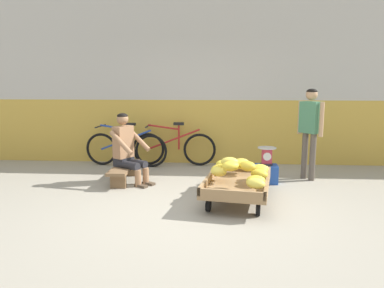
% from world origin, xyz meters
% --- Properties ---
extents(ground_plane, '(80.00, 80.00, 0.00)m').
position_xyz_m(ground_plane, '(0.00, 0.00, 0.00)').
color(ground_plane, gray).
extents(back_wall, '(16.00, 0.30, 3.34)m').
position_xyz_m(back_wall, '(0.00, 3.06, 1.67)').
color(back_wall, gold).
rests_on(back_wall, ground).
extents(banana_cart, '(1.07, 1.56, 0.36)m').
position_xyz_m(banana_cart, '(0.67, 0.50, 0.24)').
color(banana_cart, '#99754C').
rests_on(banana_cart, ground).
extents(banana_pile, '(0.87, 1.41, 0.27)m').
position_xyz_m(banana_pile, '(0.71, 0.51, 0.46)').
color(banana_pile, yellow).
rests_on(banana_pile, banana_cart).
extents(low_bench, '(0.30, 1.10, 0.27)m').
position_xyz_m(low_bench, '(-1.16, 1.41, 0.20)').
color(low_bench, brown).
rests_on(low_bench, ground).
extents(vendor_seated, '(0.74, 0.66, 1.14)m').
position_xyz_m(vendor_seated, '(-1.08, 1.36, 0.57)').
color(vendor_seated, '#9E704C').
rests_on(vendor_seated, ground).
extents(plastic_crate, '(0.36, 0.28, 0.30)m').
position_xyz_m(plastic_crate, '(1.19, 1.49, 0.15)').
color(plastic_crate, '#234CA8').
rests_on(plastic_crate, ground).
extents(weighing_scale, '(0.30, 0.30, 0.29)m').
position_xyz_m(weighing_scale, '(1.19, 1.49, 0.45)').
color(weighing_scale, '#28282D').
rests_on(weighing_scale, plastic_crate).
extents(bicycle_near_left, '(1.66, 0.48, 0.86)m').
position_xyz_m(bicycle_near_left, '(-1.41, 2.54, 0.35)').
color(bicycle_near_left, black).
rests_on(bicycle_near_left, ground).
extents(bicycle_far_left, '(1.66, 0.48, 0.86)m').
position_xyz_m(bicycle_far_left, '(-0.48, 2.68, 0.35)').
color(bicycle_far_left, black).
rests_on(bicycle_far_left, ground).
extents(customer_adult, '(0.36, 0.39, 1.53)m').
position_xyz_m(customer_adult, '(1.92, 1.76, 0.95)').
color(customer_adult, brown).
rests_on(customer_adult, ground).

